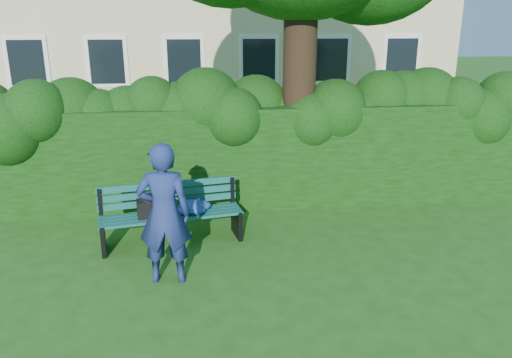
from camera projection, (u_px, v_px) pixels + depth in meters
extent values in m
plane|color=#215316|center=(261.00, 254.00, 7.17)|extent=(80.00, 80.00, 0.00)
cube|color=white|center=(27.00, 62.00, 15.35)|extent=(1.30, 0.08, 1.60)
cube|color=black|center=(27.00, 62.00, 15.31)|extent=(1.05, 0.04, 1.35)
cube|color=white|center=(107.00, 62.00, 15.62)|extent=(1.30, 0.08, 1.60)
cube|color=black|center=(107.00, 62.00, 15.58)|extent=(1.05, 0.04, 1.35)
cube|color=white|center=(184.00, 61.00, 15.88)|extent=(1.30, 0.08, 1.60)
cube|color=black|center=(184.00, 61.00, 15.85)|extent=(1.05, 0.04, 1.35)
cube|color=white|center=(259.00, 60.00, 16.15)|extent=(1.30, 0.08, 1.60)
cube|color=black|center=(259.00, 60.00, 16.11)|extent=(1.05, 0.04, 1.35)
cube|color=white|center=(331.00, 60.00, 16.42)|extent=(1.30, 0.08, 1.60)
cube|color=black|center=(331.00, 60.00, 16.38)|extent=(1.05, 0.04, 1.35)
cube|color=white|center=(401.00, 59.00, 16.69)|extent=(1.30, 0.08, 1.60)
cube|color=black|center=(401.00, 59.00, 16.65)|extent=(1.05, 0.04, 1.35)
cube|color=black|center=(246.00, 155.00, 8.98)|extent=(10.00, 1.00, 1.80)
cylinder|color=black|center=(300.00, 61.00, 8.54)|extent=(0.57, 0.57, 5.11)
cube|color=#0D4541|center=(173.00, 220.00, 7.24)|extent=(2.08, 0.46, 0.04)
cube|color=#0D4541|center=(172.00, 217.00, 7.35)|extent=(2.08, 0.46, 0.04)
cube|color=#0D4541|center=(171.00, 214.00, 7.46)|extent=(2.08, 0.46, 0.04)
cube|color=#0D4541|center=(170.00, 211.00, 7.56)|extent=(2.08, 0.46, 0.04)
cube|color=#0D4541|center=(169.00, 201.00, 7.60)|extent=(2.07, 0.40, 0.10)
cube|color=#0D4541|center=(168.00, 193.00, 7.57)|extent=(2.07, 0.40, 0.10)
cube|color=#0D4541|center=(168.00, 185.00, 7.54)|extent=(2.07, 0.40, 0.10)
cube|color=black|center=(103.00, 237.00, 7.20)|extent=(0.15, 0.50, 0.44)
cube|color=black|center=(100.00, 204.00, 7.30)|extent=(0.07, 0.07, 0.45)
cube|color=black|center=(102.00, 225.00, 7.08)|extent=(0.13, 0.42, 0.05)
cube|color=black|center=(237.00, 222.00, 7.74)|extent=(0.15, 0.50, 0.44)
cube|color=black|center=(232.00, 191.00, 7.85)|extent=(0.07, 0.07, 0.45)
cube|color=black|center=(237.00, 210.00, 7.63)|extent=(0.13, 0.42, 0.05)
cube|color=white|center=(146.00, 217.00, 7.24)|extent=(0.20, 0.16, 0.02)
cube|color=black|center=(150.00, 208.00, 7.27)|extent=(0.42, 0.30, 0.25)
imported|color=navy|center=(164.00, 214.00, 6.19)|extent=(0.69, 0.48, 1.83)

